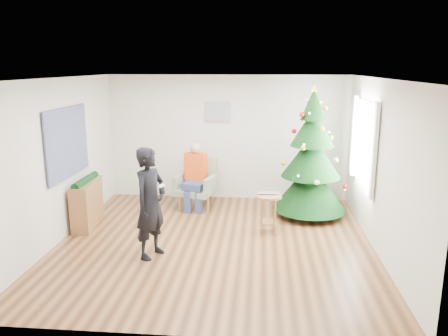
# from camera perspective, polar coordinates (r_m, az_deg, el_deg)

# --- Properties ---
(floor) EXTENTS (5.00, 5.00, 0.00)m
(floor) POSITION_cam_1_polar(r_m,az_deg,el_deg) (7.13, -1.24, -9.74)
(floor) COLOR brown
(floor) RESTS_ON ground
(ceiling) EXTENTS (5.00, 5.00, 0.00)m
(ceiling) POSITION_cam_1_polar(r_m,az_deg,el_deg) (6.57, -1.36, 11.64)
(ceiling) COLOR white
(ceiling) RESTS_ON wall_back
(wall_back) EXTENTS (5.00, 0.00, 5.00)m
(wall_back) POSITION_cam_1_polar(r_m,az_deg,el_deg) (9.17, 0.42, 3.95)
(wall_back) COLOR silver
(wall_back) RESTS_ON floor
(wall_front) EXTENTS (5.00, 0.00, 5.00)m
(wall_front) POSITION_cam_1_polar(r_m,az_deg,el_deg) (4.35, -4.94, -6.78)
(wall_front) COLOR silver
(wall_front) RESTS_ON floor
(wall_left) EXTENTS (0.00, 5.00, 5.00)m
(wall_left) POSITION_cam_1_polar(r_m,az_deg,el_deg) (7.43, -20.84, 0.85)
(wall_left) COLOR silver
(wall_left) RESTS_ON floor
(wall_right) EXTENTS (0.00, 5.00, 5.00)m
(wall_right) POSITION_cam_1_polar(r_m,az_deg,el_deg) (6.92, 19.74, 0.07)
(wall_right) COLOR silver
(wall_right) RESTS_ON floor
(window_panel) EXTENTS (0.04, 1.30, 1.40)m
(window_panel) POSITION_cam_1_polar(r_m,az_deg,el_deg) (7.83, 17.85, 3.17)
(window_panel) COLOR white
(window_panel) RESTS_ON wall_right
(curtains) EXTENTS (0.05, 1.75, 1.50)m
(curtains) POSITION_cam_1_polar(r_m,az_deg,el_deg) (7.82, 17.64, 3.18)
(curtains) COLOR white
(curtains) RESTS_ON wall_right
(christmas_tree) EXTENTS (1.37, 1.37, 2.47)m
(christmas_tree) POSITION_cam_1_polar(r_m,az_deg,el_deg) (8.22, 11.31, 1.28)
(christmas_tree) COLOR #3F2816
(christmas_tree) RESTS_ON floor
(stool) EXTENTS (0.45, 0.45, 0.67)m
(stool) POSITION_cam_1_polar(r_m,az_deg,el_deg) (7.45, 5.78, -5.95)
(stool) COLOR brown
(stool) RESTS_ON floor
(laptop) EXTENTS (0.39, 0.27, 0.03)m
(laptop) POSITION_cam_1_polar(r_m,az_deg,el_deg) (7.35, 5.85, -3.42)
(laptop) COLOR silver
(laptop) RESTS_ON stool
(armchair) EXTENTS (0.86, 0.82, 1.00)m
(armchair) POSITION_cam_1_polar(r_m,az_deg,el_deg) (8.75, -3.61, -2.81)
(armchair) COLOR gray
(armchair) RESTS_ON floor
(seated_person) EXTENTS (0.48, 0.65, 1.31)m
(seated_person) POSITION_cam_1_polar(r_m,az_deg,el_deg) (8.62, -3.80, -0.97)
(seated_person) COLOR navy
(seated_person) RESTS_ON armchair
(standing_man) EXTENTS (0.60, 0.71, 1.65)m
(standing_man) POSITION_cam_1_polar(r_m,az_deg,el_deg) (6.48, -9.57, -4.54)
(standing_man) COLOR black
(standing_man) RESTS_ON floor
(game_controller) EXTENTS (0.08, 0.13, 0.04)m
(game_controller) POSITION_cam_1_polar(r_m,az_deg,el_deg) (6.33, -8.19, -2.31)
(game_controller) COLOR white
(game_controller) RESTS_ON standing_man
(console) EXTENTS (0.39, 1.02, 0.80)m
(console) POSITION_cam_1_polar(r_m,az_deg,el_deg) (8.10, -17.45, -4.50)
(console) COLOR brown
(console) RESTS_ON floor
(garland) EXTENTS (0.14, 0.90, 0.14)m
(garland) POSITION_cam_1_polar(r_m,az_deg,el_deg) (7.99, -17.66, -1.62)
(garland) COLOR black
(garland) RESTS_ON console
(tapestry) EXTENTS (0.03, 1.50, 1.15)m
(tapestry) POSITION_cam_1_polar(r_m,az_deg,el_deg) (7.63, -19.76, 3.16)
(tapestry) COLOR black
(tapestry) RESTS_ON wall_left
(framed_picture) EXTENTS (0.52, 0.05, 0.42)m
(framed_picture) POSITION_cam_1_polar(r_m,az_deg,el_deg) (9.08, -0.86, 7.36)
(framed_picture) COLOR tan
(framed_picture) RESTS_ON wall_back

